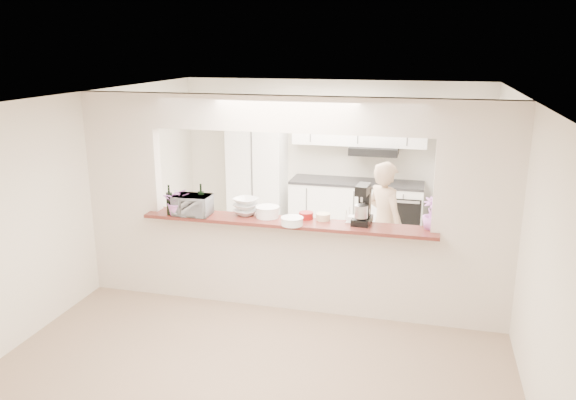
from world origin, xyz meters
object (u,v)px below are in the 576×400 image
(refrigerator, at_px, (461,194))
(stand_mixer, at_px, (363,206))
(toaster_oven, at_px, (192,205))
(person, at_px, (384,225))

(refrigerator, bearing_deg, stand_mixer, -114.88)
(toaster_oven, relative_size, person, 0.27)
(stand_mixer, height_order, person, person)
(toaster_oven, distance_m, stand_mixer, 1.99)
(stand_mixer, bearing_deg, person, 77.85)
(refrigerator, relative_size, toaster_oven, 3.93)
(refrigerator, distance_m, person, 1.99)
(refrigerator, height_order, stand_mixer, refrigerator)
(toaster_oven, height_order, stand_mixer, stand_mixer)
(refrigerator, height_order, toaster_oven, refrigerator)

